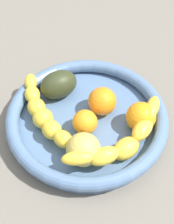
{
  "coord_description": "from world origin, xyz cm",
  "views": [
    {
      "loc": [
        -4.72,
        -43.37,
        60.87
      ],
      "look_at": [
        0.0,
        0.0,
        7.72
      ],
      "focal_mm": 54.03,
      "sensor_mm": 36.0,
      "label": 1
    }
  ],
  "objects": [
    {
      "name": "orange_front",
      "position": [
        -0.64,
        -2.19,
        7.27
      ],
      "size": [
        5.1,
        5.1,
        5.1
      ],
      "primitive_type": "sphere",
      "color": "orange",
      "rests_on": "fruit_bowl"
    },
    {
      "name": "kitchen_counter",
      "position": [
        0.0,
        0.0,
        1.5
      ],
      "size": [
        120.0,
        120.0,
        3.0
      ],
      "primitive_type": "cube",
      "color": "#6C665B",
      "rests_on": "ground"
    },
    {
      "name": "banana_draped_left",
      "position": [
        -8.41,
        -0.05,
        7.36
      ],
      "size": [
        12.77,
        22.81,
        4.6
      ],
      "color": "yellow",
      "rests_on": "fruit_bowl"
    },
    {
      "name": "avocado_dark",
      "position": [
        -5.35,
        8.4,
        7.72
      ],
      "size": [
        10.09,
        8.84,
        6.23
      ],
      "primitive_type": "ellipsoid",
      "rotation": [
        0.0,
        0.0,
        3.55
      ],
      "color": "#30361D",
      "rests_on": "fruit_bowl"
    },
    {
      "name": "banana_draped_right",
      "position": [
        5.94,
        -8.13,
        8.0
      ],
      "size": [
        21.36,
        15.07,
        6.0
      ],
      "color": "yellow",
      "rests_on": "fruit_bowl"
    },
    {
      "name": "apple_yellow",
      "position": [
        -1.7,
        -9.15,
        7.99
      ],
      "size": [
        6.53,
        6.53,
        6.53
      ],
      "primitive_type": "sphere",
      "color": "#D6BC52",
      "rests_on": "fruit_bowl"
    },
    {
      "name": "orange_mid_left",
      "position": [
        10.68,
        -2.49,
        7.78
      ],
      "size": [
        6.13,
        6.13,
        6.13
      ],
      "primitive_type": "sphere",
      "color": "orange",
      "rests_on": "fruit_bowl"
    },
    {
      "name": "fruit_bowl",
      "position": [
        0.0,
        0.0,
        5.34
      ],
      "size": [
        33.79,
        33.79,
        4.56
      ],
      "color": "slate",
      "rests_on": "kitchen_counter"
    },
    {
      "name": "orange_mid_right",
      "position": [
        3.47,
        2.53,
        7.74
      ],
      "size": [
        6.04,
        6.04,
        6.04
      ],
      "primitive_type": "sphere",
      "color": "orange",
      "rests_on": "fruit_bowl"
    }
  ]
}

